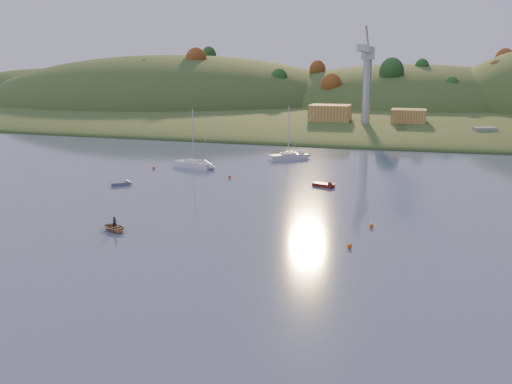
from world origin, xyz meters
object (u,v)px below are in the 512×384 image
(sailboat_far, at_px, (194,164))
(grey_dinghy, at_px, (125,183))
(sailboat_near, at_px, (288,156))
(canoe, at_px, (115,228))
(red_tender, at_px, (328,186))

(sailboat_far, relative_size, grey_dinghy, 3.19)
(sailboat_near, height_order, grey_dinghy, sailboat_near)
(grey_dinghy, bearing_deg, sailboat_near, 19.24)
(canoe, xyz_separation_m, grey_dinghy, (-11.37, 22.56, -0.12))
(grey_dinghy, bearing_deg, red_tender, -25.84)
(sailboat_far, relative_size, red_tender, 2.60)
(sailboat_near, bearing_deg, red_tender, -99.46)
(sailboat_near, xyz_separation_m, sailboat_far, (-14.34, -13.47, 0.01))
(canoe, bearing_deg, sailboat_near, 23.53)
(sailboat_far, bearing_deg, canoe, -63.27)
(sailboat_near, relative_size, canoe, 2.93)
(sailboat_far, bearing_deg, sailboat_near, 60.12)
(red_tender, xyz_separation_m, grey_dinghy, (-30.47, -7.14, -0.02))
(sailboat_near, xyz_separation_m, grey_dinghy, (-18.85, -30.48, -0.44))
(sailboat_far, relative_size, canoe, 2.98)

